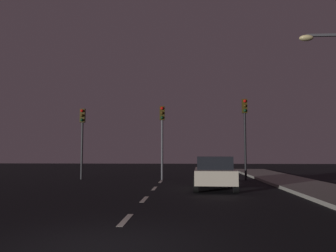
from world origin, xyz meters
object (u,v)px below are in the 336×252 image
Objects in this scene: traffic_signal_left at (82,129)px; traffic_signal_right at (245,123)px; car_stopped_ahead at (214,173)px; traffic_signal_center at (162,128)px.

traffic_signal_right is at bearing 0.01° from traffic_signal_left.
traffic_signal_right is at bearing 65.64° from car_stopped_ahead.
car_stopped_ahead is (8.13, -5.27, -2.46)m from traffic_signal_left.
traffic_signal_right reaches higher than car_stopped_ahead.
traffic_signal_right reaches higher than traffic_signal_center.
car_stopped_ahead is (2.89, -5.27, -2.54)m from traffic_signal_center.
traffic_signal_right is (10.51, 0.00, 0.36)m from traffic_signal_left.
traffic_signal_left is 0.89× the size of traffic_signal_right.
car_stopped_ahead is at bearing -114.36° from traffic_signal_right.
traffic_signal_left is 10.52m from traffic_signal_right.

